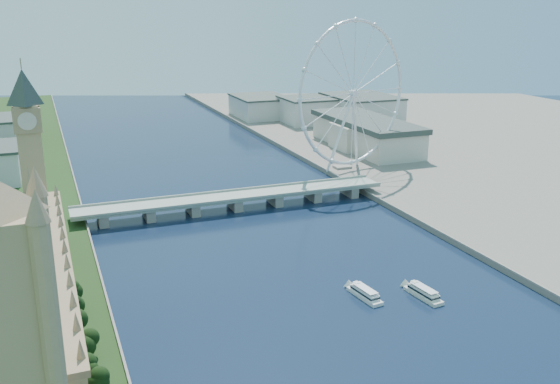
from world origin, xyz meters
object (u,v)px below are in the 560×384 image
tour_boat_far (423,297)px  london_eye (353,94)px  victoria_tower (6,344)px  tour_boat_near (365,298)px

tour_boat_far → london_eye: bearing=64.7°
victoria_tower → london_eye: size_ratio=0.90×
tour_boat_far → victoria_tower: bearing=-163.0°
london_eye → tour_boat_near: size_ratio=4.87×
tour_boat_near → tour_boat_far: size_ratio=0.98×
london_eye → tour_boat_near: (-102.66, -212.25, -67.52)m
victoria_tower → tour_boat_near: bearing=30.0°
london_eye → tour_boat_far: london_eye is taller
tour_boat_near → london_eye: bearing=57.1°
victoria_tower → london_eye: 393.99m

